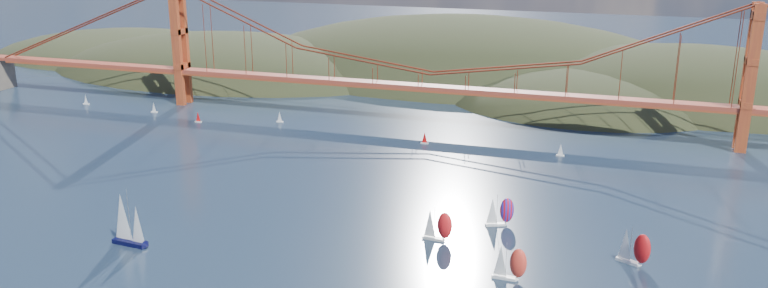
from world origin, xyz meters
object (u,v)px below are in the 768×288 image
sloop_navy (127,220)px  racer_1 (509,262)px  racer_0 (437,225)px  racer_rwb (499,211)px  racer_2 (633,247)px

sloop_navy → racer_1: bearing=11.6°
sloop_navy → racer_1: sloop_navy is taller
sloop_navy → racer_0: size_ratio=1.66×
racer_0 → sloop_navy: bearing=-154.1°
sloop_navy → racer_1: size_ratio=1.65×
racer_rwb → racer_1: bearing=-98.9°
racer_0 → racer_2: bearing=7.2°
sloop_navy → racer_0: 82.83m
sloop_navy → racer_rwb: (92.17, 43.53, -2.56)m
sloop_navy → racer_rwb: 101.96m
racer_1 → racer_2: size_ratio=0.95×
sloop_navy → racer_rwb: bearing=30.5°
racer_1 → sloop_navy: bearing=-170.4°
racer_0 → racer_1: size_ratio=1.00×
racer_0 → racer_2: (50.56, 1.13, 0.24)m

